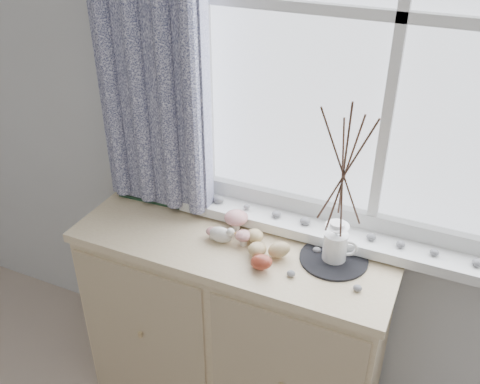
{
  "coord_description": "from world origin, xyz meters",
  "views": [
    {
      "loc": [
        0.53,
        0.32,
        2.02
      ],
      "look_at": [
        -0.1,
        1.7,
        1.1
      ],
      "focal_mm": 40.0,
      "sensor_mm": 36.0,
      "label": 1
    }
  ],
  "objects_px": {
    "botanical_book": "(150,176)",
    "twig_pitcher": "(344,169)",
    "toadstool_cluster": "(235,224)",
    "sideboard": "(233,326)"
  },
  "relations": [
    {
      "from": "botanical_book",
      "to": "twig_pitcher",
      "type": "distance_m",
      "value": 0.83
    },
    {
      "from": "twig_pitcher",
      "to": "toadstool_cluster",
      "type": "bearing_deg",
      "value": 163.84
    },
    {
      "from": "sideboard",
      "to": "twig_pitcher",
      "type": "relative_size",
      "value": 1.9
    },
    {
      "from": "toadstool_cluster",
      "to": "twig_pitcher",
      "type": "bearing_deg",
      "value": 0.69
    },
    {
      "from": "sideboard",
      "to": "twig_pitcher",
      "type": "height_order",
      "value": "twig_pitcher"
    },
    {
      "from": "botanical_book",
      "to": "toadstool_cluster",
      "type": "relative_size",
      "value": 1.98
    },
    {
      "from": "toadstool_cluster",
      "to": "twig_pitcher",
      "type": "xyz_separation_m",
      "value": [
        0.38,
        0.0,
        0.31
      ]
    },
    {
      "from": "sideboard",
      "to": "twig_pitcher",
      "type": "distance_m",
      "value": 0.87
    },
    {
      "from": "toadstool_cluster",
      "to": "botanical_book",
      "type": "bearing_deg",
      "value": 169.77
    },
    {
      "from": "sideboard",
      "to": "toadstool_cluster",
      "type": "relative_size",
      "value": 6.89
    }
  ]
}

